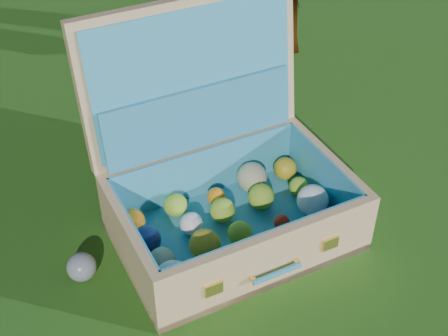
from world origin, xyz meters
TOP-DOWN VIEW (x-y plane):
  - ground at (0.00, 0.00)m, footprint 60.00×60.00m
  - stray_ball at (-0.42, 0.08)m, footprint 0.08×0.08m
  - suitcase at (-0.00, 0.16)m, footprint 0.70×0.60m

SIDE VIEW (x-z plane):
  - ground at x=0.00m, z-range 0.00..0.00m
  - stray_ball at x=-0.42m, z-range 0.00..0.08m
  - suitcase at x=0.00m, z-range -0.13..0.47m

